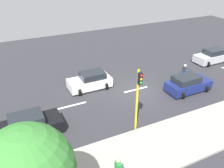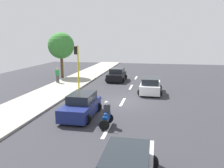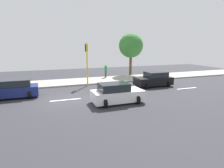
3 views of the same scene
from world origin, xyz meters
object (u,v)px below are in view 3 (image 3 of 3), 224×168
object	(u,v)px
car_white	(117,94)
street_tree_center	(131,46)
traffic_light_corner	(87,58)
car_black	(154,79)
car_dark_blue	(13,89)
pedestrian_near_signal	(106,70)

from	to	relation	value
car_white	street_tree_center	size ratio (longest dim) A/B	0.65
traffic_light_corner	car_white	bearing A→B (deg)	-174.68
car_black	car_dark_blue	distance (m)	13.40
street_tree_center	traffic_light_corner	bearing A→B (deg)	122.76
car_black	car_white	distance (m)	7.27
car_dark_blue	traffic_light_corner	distance (m)	7.67
pedestrian_near_signal	traffic_light_corner	distance (m)	5.17
car_black	car_white	xyz separation A→B (m)	(-4.25, 5.90, -0.00)
pedestrian_near_signal	traffic_light_corner	world-z (taller)	traffic_light_corner
car_white	pedestrian_near_signal	size ratio (longest dim) A/B	2.27
car_white	traffic_light_corner	distance (m)	7.32
car_black	street_tree_center	world-z (taller)	street_tree_center
car_black	street_tree_center	distance (m)	8.26
pedestrian_near_signal	street_tree_center	world-z (taller)	street_tree_center
car_white	pedestrian_near_signal	world-z (taller)	pedestrian_near_signal
street_tree_center	car_white	bearing A→B (deg)	150.07
car_black	car_dark_blue	size ratio (longest dim) A/B	0.97
car_dark_blue	traffic_light_corner	world-z (taller)	traffic_light_corner
traffic_light_corner	car_dark_blue	bearing A→B (deg)	111.03
car_black	car_dark_blue	world-z (taller)	same
car_white	car_dark_blue	bearing A→B (deg)	60.08
car_dark_blue	street_tree_center	xyz separation A→B (m)	(7.38, -14.23, 3.47)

